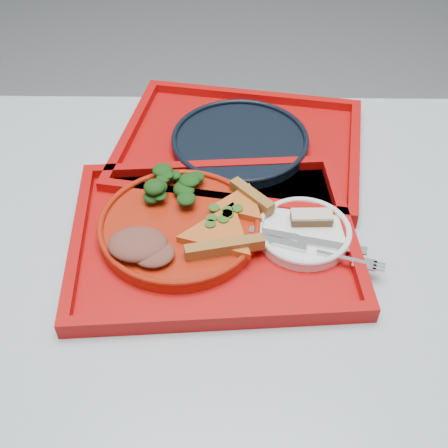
{
  "coord_description": "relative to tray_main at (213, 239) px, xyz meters",
  "views": [
    {
      "loc": [
        -0.01,
        -0.66,
        1.41
      ],
      "look_at": [
        -0.02,
        -0.02,
        0.78
      ],
      "focal_mm": 45.0,
      "sensor_mm": 36.0,
      "label": 1
    }
  ],
  "objects": [
    {
      "name": "salad_heap",
      "position": [
        -0.07,
        0.08,
        0.05
      ],
      "size": [
        0.09,
        0.08,
        0.04
      ],
      "primitive_type": "ellipsoid",
      "color": "black",
      "rests_on": "dinner_plate"
    },
    {
      "name": "tray_main",
      "position": [
        0.0,
        0.0,
        0.0
      ],
      "size": [
        0.47,
        0.38,
        0.01
      ],
      "primitive_type": "cube",
      "rotation": [
        0.0,
        0.0,
        0.07
      ],
      "color": "#AC0909",
      "rests_on": "table"
    },
    {
      "name": "side_plate",
      "position": [
        0.14,
        -0.0,
        0.01
      ],
      "size": [
        0.15,
        0.15,
        0.01
      ],
      "primitive_type": "cylinder",
      "color": "white",
      "rests_on": "tray_main"
    },
    {
      "name": "pizza_slice_a",
      "position": [
        0.01,
        -0.02,
        0.03
      ],
      "size": [
        0.15,
        0.16,
        0.02
      ],
      "primitive_type": null,
      "rotation": [
        0.0,
        0.0,
        1.79
      ],
      "color": "orange",
      "rests_on": "dinner_plate"
    },
    {
      "name": "table",
      "position": [
        0.03,
        0.03,
        -0.08
      ],
      "size": [
        1.6,
        0.8,
        0.75
      ],
      "color": "#AAB4BF",
      "rests_on": "ground"
    },
    {
      "name": "ground",
      "position": [
        0.03,
        0.03,
        -0.76
      ],
      "size": [
        10.0,
        10.0,
        0.0
      ],
      "primitive_type": "plane",
      "color": "gray",
      "rests_on": "ground"
    },
    {
      "name": "fork",
      "position": [
        0.16,
        -0.05,
        0.02
      ],
      "size": [
        0.18,
        0.08,
        0.01
      ],
      "primitive_type": "cube",
      "rotation": [
        0.0,
        0.0,
        -0.31
      ],
      "color": "silver",
      "rests_on": "side_plate"
    },
    {
      "name": "tray_far",
      "position": [
        0.04,
        0.24,
        0.0
      ],
      "size": [
        0.5,
        0.42,
        0.01
      ],
      "primitive_type": "cube",
      "rotation": [
        0.0,
        0.0,
        -0.17
      ],
      "color": "#AC0909",
      "rests_on": "table"
    },
    {
      "name": "navy_plate",
      "position": [
        0.04,
        0.24,
        0.01
      ],
      "size": [
        0.26,
        0.26,
        0.02
      ],
      "primitive_type": "cylinder",
      "color": "black",
      "rests_on": "tray_far"
    },
    {
      "name": "knife",
      "position": [
        0.15,
        -0.02,
        0.02
      ],
      "size": [
        0.18,
        0.06,
        0.01
      ],
      "primitive_type": "cube",
      "rotation": [
        0.0,
        0.0,
        -0.23
      ],
      "color": "silver",
      "rests_on": "side_plate"
    },
    {
      "name": "dessert_bar",
      "position": [
        0.16,
        0.02,
        0.03
      ],
      "size": [
        0.07,
        0.03,
        0.02
      ],
      "rotation": [
        0.0,
        0.0,
        0.02
      ],
      "color": "#50311A",
      "rests_on": "side_plate"
    },
    {
      "name": "meat_portion",
      "position": [
        -0.11,
        -0.05,
        0.04
      ],
      "size": [
        0.09,
        0.07,
        0.03
      ],
      "primitive_type": "ellipsoid",
      "color": "brown",
      "rests_on": "dinner_plate"
    },
    {
      "name": "dinner_plate",
      "position": [
        -0.06,
        0.01,
        0.02
      ],
      "size": [
        0.26,
        0.26,
        0.02
      ],
      "primitive_type": "cylinder",
      "color": "#A21D0A",
      "rests_on": "tray_main"
    },
    {
      "name": "pizza_slice_b",
      "position": [
        0.04,
        0.05,
        0.03
      ],
      "size": [
        0.14,
        0.13,
        0.02
      ],
      "primitive_type": null,
      "rotation": [
        0.0,
        0.0,
        3.88
      ],
      "color": "orange",
      "rests_on": "dinner_plate"
    }
  ]
}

